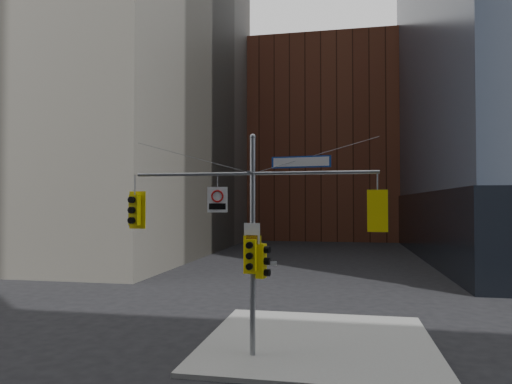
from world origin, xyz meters
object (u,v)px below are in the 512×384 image
at_px(traffic_light_west_arm, 135,210).
at_px(traffic_light_pole_front, 251,255).
at_px(traffic_light_east_arm, 378,211).
at_px(traffic_light_pole_side, 262,261).
at_px(regulatory_sign_arm, 217,199).
at_px(street_sign_blade, 301,162).
at_px(signal_assembly, 253,222).

distance_m(traffic_light_west_arm, traffic_light_pole_front, 4.36).
relative_size(traffic_light_east_arm, traffic_light_pole_side, 1.17).
bearing_deg(traffic_light_east_arm, traffic_light_west_arm, 4.48).
height_order(traffic_light_pole_side, regulatory_sign_arm, regulatory_sign_arm).
relative_size(street_sign_blade, regulatory_sign_arm, 2.28).
bearing_deg(regulatory_sign_arm, traffic_light_pole_side, -3.67).
bearing_deg(traffic_light_pole_front, street_sign_blade, 12.99).
bearing_deg(signal_assembly, traffic_light_pole_front, -89.93).
height_order(traffic_light_pole_front, street_sign_blade, street_sign_blade).
bearing_deg(street_sign_blade, traffic_light_west_arm, -172.64).
bearing_deg(street_sign_blade, regulatory_sign_arm, -172.05).
distance_m(street_sign_blade, regulatory_sign_arm, 2.99).
bearing_deg(traffic_light_pole_front, regulatory_sign_arm, 171.40).
xyz_separation_m(traffic_light_west_arm, traffic_light_east_arm, (8.05, -0.01, 0.00)).
height_order(signal_assembly, traffic_light_pole_front, signal_assembly).
bearing_deg(traffic_light_pole_front, traffic_light_east_arm, 7.10).
xyz_separation_m(traffic_light_west_arm, traffic_light_pole_front, (4.12, -0.28, -1.42)).
xyz_separation_m(traffic_light_east_arm, traffic_light_pole_side, (-3.61, -0.00, -1.63)).
relative_size(signal_assembly, traffic_light_west_arm, 6.19).
distance_m(traffic_light_east_arm, street_sign_blade, 2.83).
distance_m(traffic_light_west_arm, regulatory_sign_arm, 2.96).
xyz_separation_m(signal_assembly, regulatory_sign_arm, (-1.18, -0.02, 0.76)).
height_order(traffic_light_east_arm, street_sign_blade, street_sign_blade).
height_order(signal_assembly, street_sign_blade, signal_assembly).
distance_m(traffic_light_pole_side, street_sign_blade, 3.41).
relative_size(signal_assembly, regulatory_sign_arm, 9.55).
xyz_separation_m(traffic_light_pole_side, street_sign_blade, (1.24, 0.01, 3.18)).
bearing_deg(signal_assembly, regulatory_sign_arm, -179.02).
relative_size(traffic_light_east_arm, regulatory_sign_arm, 1.54).
xyz_separation_m(signal_assembly, traffic_light_pole_side, (0.33, -0.00, -1.25)).
distance_m(traffic_light_east_arm, traffic_light_pole_front, 4.19).
bearing_deg(street_sign_blade, traffic_light_east_arm, 7.40).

